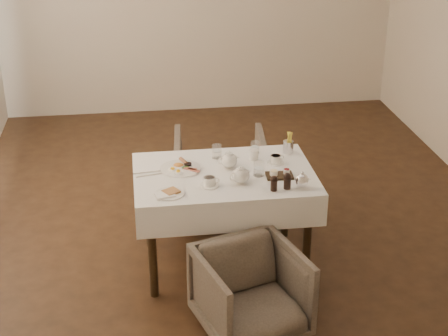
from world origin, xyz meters
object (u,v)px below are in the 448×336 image
armchair_far (220,175)px  breakfast_plate (181,168)px  armchair_near (251,293)px  teapot_centre (229,159)px  table (224,188)px

armchair_far → breakfast_plate: breakfast_plate is taller
armchair_near → teapot_centre: (-0.01, 0.89, 0.53)m
breakfast_plate → teapot_centre: bearing=0.7°
table → breakfast_plate: 0.34m
table → armchair_far: table is taller
armchair_near → breakfast_plate: bearing=94.5°
table → teapot_centre: size_ratio=7.84×
table → breakfast_plate: breakfast_plate is taller
table → armchair_near: 0.88m
armchair_far → armchair_near: bearing=94.2°
armchair_far → breakfast_plate: (-0.38, -0.69, 0.41)m
teapot_centre → breakfast_plate: bearing=163.9°
breakfast_plate → teapot_centre: 0.35m
armchair_far → teapot_centre: 0.85m
armchair_far → teapot_centre: size_ratio=4.74×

